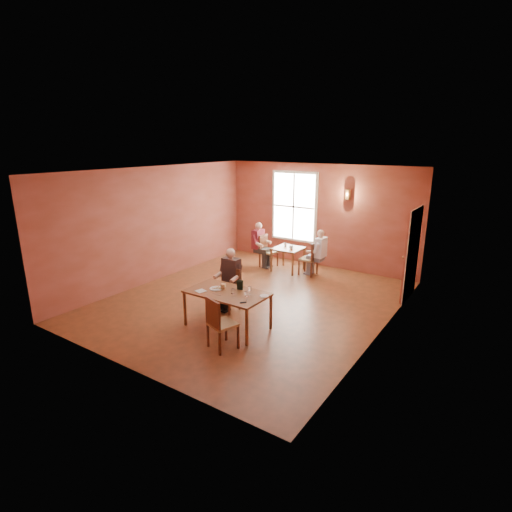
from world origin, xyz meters
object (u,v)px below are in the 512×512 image
Objects in this scene: main_table at (227,310)px; diner_maroon at (268,246)px; chair_diner_main at (227,291)px; chair_diner_maroon at (269,251)px; chair_empty at (223,323)px; second_table at (288,259)px; diner_white at (310,253)px; diner_main at (226,283)px; chair_diner_white at (308,258)px.

main_table is 4.15m from diner_maroon.
chair_diner_maroon reaches higher than chair_diner_main.
main_table is 1.64× the size of chair_empty.
main_table is 0.83m from chair_diner_main.
second_table is 0.61× the size of diner_white.
diner_main is at bearing 90.00° from chair_diner_main.
diner_white is at bearing 0.00° from second_table.
diner_maroon is (-0.98, 3.22, 0.17)m from chair_diner_main.
main_table is at bearing 20.97° from diner_maroon.
second_table is 0.66m from chair_diner_maroon.
chair_diner_main is 3.24m from chair_diner_white.
chair_diner_maroon reaches higher than second_table.
chair_diner_main is (-0.50, 0.65, 0.09)m from main_table.
main_table is 2.08× the size of second_table.
diner_white is at bearing -96.68° from chair_diner_main.
diner_maroon is at bearing 131.18° from chair_empty.
second_table is 0.74m from diner_maroon.
diner_main is at bearing 128.88° from main_table.
diner_maroon is (-0.98, 3.25, -0.01)m from diner_main.
chair_diner_white is at bearing 90.00° from diner_maroon.
diner_main reaches higher than main_table.
chair_diner_white is 1.30m from chair_diner_maroon.
main_table is 3.95m from second_table.
diner_white is (0.38, 3.22, 0.16)m from chair_diner_main.
chair_empty is at bearing 124.84° from chair_diner_main.
second_table is at bearing 101.72° from main_table.
diner_maroon is at bearing 90.00° from chair_diner_white.
second_table is at bearing 123.59° from chair_empty.
chair_diner_white is 0.99× the size of chair_diner_maroon.
chair_diner_main is 0.72× the size of diner_main.
diner_white is (-0.57, 4.58, 0.14)m from chair_empty.
chair_empty is at bearing 125.44° from diner_main.
chair_empty is 1.02× the size of chair_diner_maroon.
diner_maroon is at bearing -73.17° from diner_main.
chair_empty is 1.27× the size of second_table.
diner_white is (0.68, 0.00, 0.29)m from second_table.
chair_diner_maroon is 0.16m from diner_maroon.
main_table is 1.23× the size of diner_main.
chair_diner_maroon is at bearing 90.00° from diner_maroon.
chair_diner_main is 3.24m from second_table.
chair_diner_white is 0.74× the size of diner_maroon.
diner_maroon is (-1.33, 0.00, 0.16)m from chair_diner_white.
diner_main reaches higher than chair_diner_main.
chair_diner_maroon is (-1.90, 4.58, -0.01)m from chair_empty.
diner_maroon is at bearing 180.00° from second_table.
second_table is 0.66m from chair_diner_white.
chair_empty reaches higher than second_table.
chair_diner_white is (-0.15, 3.87, 0.10)m from main_table.
main_table reaches higher than second_table.
main_table is 1.72× the size of chair_diner_main.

